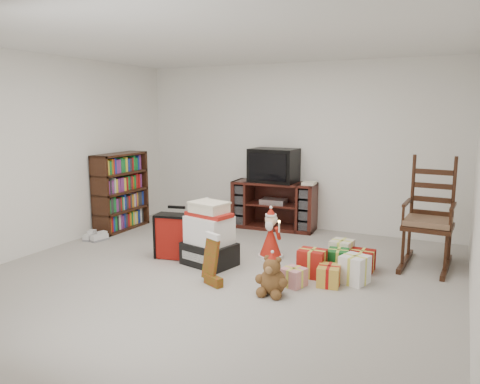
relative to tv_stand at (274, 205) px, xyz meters
name	(u,v)px	position (x,y,z in m)	size (l,w,h in m)	color
room	(216,163)	(0.22, -2.24, 0.89)	(5.01, 5.01, 2.51)	#BAB3AA
tv_stand	(274,205)	(0.00, 0.00, 0.00)	(1.29, 0.53, 0.72)	#3F1512
bookshelf	(121,193)	(-2.10, -1.03, 0.20)	(0.32, 0.95, 1.16)	#371B0F
rocking_chair	(428,227)	(2.25, -0.86, 0.09)	(0.58, 0.91, 1.33)	#371B0F
gift_pile	(209,238)	(-0.05, -1.94, -0.04)	(0.67, 0.55, 0.74)	black
red_suitcase	(174,236)	(-0.56, -1.91, -0.08)	(0.45, 0.30, 0.64)	maroon
stocking	(211,258)	(0.25, -2.44, -0.09)	(0.25, 0.11, 0.54)	#106F0C
teddy_bear	(273,278)	(0.96, -2.47, -0.19)	(0.26, 0.23, 0.39)	brown
santa_figurine	(271,239)	(0.50, -1.39, -0.12)	(0.31, 0.29, 0.64)	#B21F13
mrs_claus_figurine	(207,228)	(-0.44, -1.31, -0.11)	(0.32, 0.30, 0.65)	#B21F13
sneaker_pair	(95,237)	(-2.02, -1.72, -0.32)	(0.32, 0.27, 0.09)	silver
gift_cluster	(333,265)	(1.36, -1.72, -0.23)	(0.78, 1.13, 0.27)	#A91B13
crt_television	(274,165)	(-0.02, 0.01, 0.61)	(0.70, 0.51, 0.51)	black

